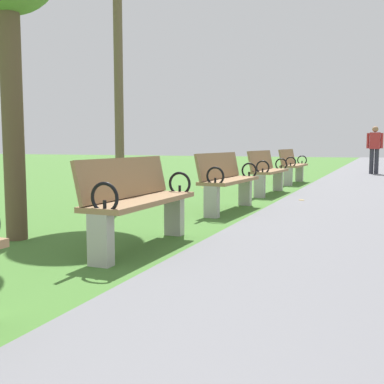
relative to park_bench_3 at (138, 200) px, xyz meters
The scene contains 7 objects.
paved_walkway 12.62m from the park_bench_3, 81.11° to the left, with size 2.89×44.00×0.02m, color slate.
park_bench_3 is the anchor object (origin of this frame).
park_bench_4 2.84m from the park_bench_3, 90.00° to the left, with size 0.54×1.62×0.90m.
park_bench_5 5.52m from the park_bench_3, 90.00° to the left, with size 0.52×1.61×0.90m.
park_bench_6 8.38m from the park_bench_3, 90.00° to the left, with size 0.51×1.61×0.90m.
pedestrian_walking 13.28m from the park_bench_3, 81.70° to the left, with size 0.53×0.23×1.62m.
scattered_leaves 2.32m from the park_bench_3, 79.53° to the left, with size 5.16×17.59×0.02m.
Camera 1 is at (1.75, 1.48, 1.03)m, focal length 43.85 mm.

